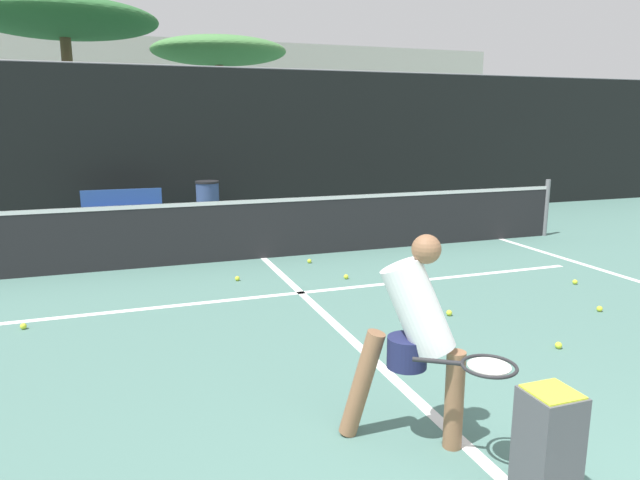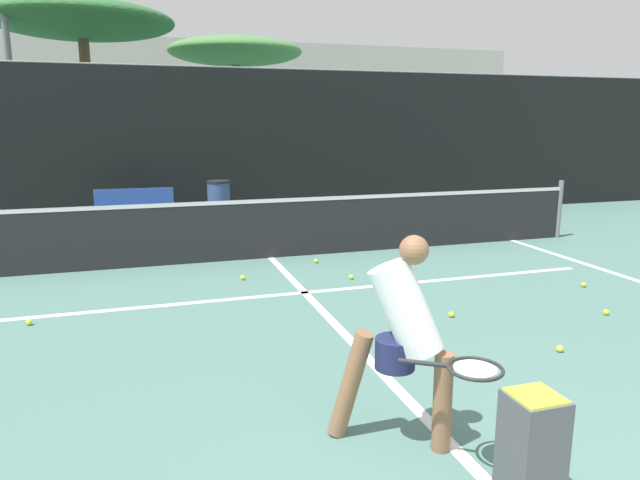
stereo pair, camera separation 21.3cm
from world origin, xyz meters
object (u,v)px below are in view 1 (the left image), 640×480
(player_practicing, at_px, (415,333))
(ball_hopper, at_px, (548,447))
(courtside_bench, at_px, (123,211))
(trash_bin, at_px, (208,205))
(parked_car, at_px, (19,181))

(player_practicing, distance_m, ball_hopper, 1.01)
(ball_hopper, height_order, courtside_bench, courtside_bench)
(ball_hopper, relative_size, trash_bin, 0.73)
(courtside_bench, distance_m, trash_bin, 1.62)
(player_practicing, xyz_separation_m, ball_hopper, (0.39, -0.83, -0.42))
(player_practicing, relative_size, ball_hopper, 2.05)
(trash_bin, bearing_deg, player_practicing, -89.19)
(trash_bin, bearing_deg, courtside_bench, 179.18)
(ball_hopper, xyz_separation_m, trash_bin, (-0.51, 9.12, 0.12))
(player_practicing, xyz_separation_m, parked_car, (-4.18, 13.27, -0.16))
(player_practicing, bearing_deg, trash_bin, 123.31)
(ball_hopper, bearing_deg, player_practicing, 115.07)
(player_practicing, bearing_deg, parked_car, 140.01)
(player_practicing, height_order, courtside_bench, player_practicing)
(ball_hopper, relative_size, courtside_bench, 0.48)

